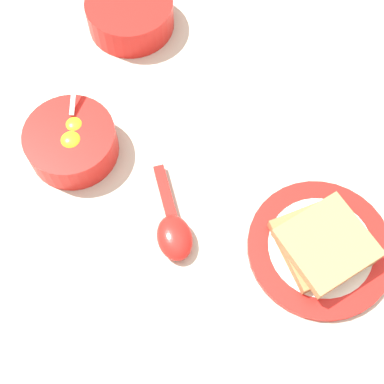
{
  "coord_description": "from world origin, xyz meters",
  "views": [
    {
      "loc": [
        -0.1,
        0.36,
        0.72
      ],
      "look_at": [
        -0.0,
        0.05,
        0.02
      ],
      "focal_mm": 50.0,
      "sensor_mm": 36.0,
      "label": 1
    }
  ],
  "objects": [
    {
      "name": "congee_bowl",
      "position": [
        0.2,
        -0.23,
        0.03
      ],
      "size": [
        0.15,
        0.15,
        0.05
      ],
      "color": "red",
      "rests_on": "ground_plane"
    },
    {
      "name": "egg_bowl",
      "position": [
        0.19,
        0.03,
        0.03
      ],
      "size": [
        0.14,
        0.15,
        0.08
      ],
      "color": "red",
      "rests_on": "ground_plane"
    },
    {
      "name": "ground_plane",
      "position": [
        0.0,
        0.0,
        0.0
      ],
      "size": [
        3.0,
        3.0,
        0.0
      ],
      "primitive_type": "plane",
      "color": "beige"
    },
    {
      "name": "toast_sandwich",
      "position": [
        -0.2,
        0.07,
        0.03
      ],
      "size": [
        0.16,
        0.16,
        0.04
      ],
      "color": "#9E7042",
      "rests_on": "toast_plate"
    },
    {
      "name": "soup_spoon",
      "position": [
        0.0,
        0.11,
        0.01
      ],
      "size": [
        0.11,
        0.15,
        0.03
      ],
      "color": "red",
      "rests_on": "ground_plane"
    },
    {
      "name": "toast_plate",
      "position": [
        -0.2,
        0.07,
        0.01
      ],
      "size": [
        0.21,
        0.21,
        0.01
      ],
      "color": "red",
      "rests_on": "ground_plane"
    }
  ]
}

